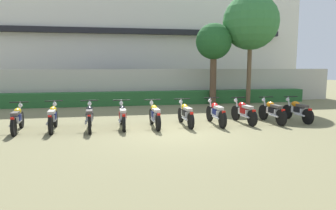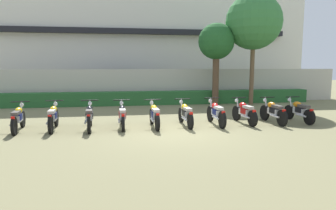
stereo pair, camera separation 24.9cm
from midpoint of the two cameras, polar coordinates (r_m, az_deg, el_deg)
ground at (r=10.04m, az=1.77°, el=-5.00°), size 60.00×60.00×0.00m
building at (r=24.55m, az=-4.98°, el=12.28°), size 24.28×6.50×8.42m
compound_wall at (r=17.40m, az=-3.06°, el=3.56°), size 23.07×0.30×1.94m
hedge_row at (r=16.76m, az=-2.78°, el=1.34°), size 18.45×0.70×0.74m
parked_car at (r=19.37m, az=-8.92°, el=3.79°), size 4.64×2.38×1.89m
tree_near_inspector at (r=16.86m, az=9.55°, el=11.49°), size 1.95×1.95×4.43m
tree_far_side at (r=17.51m, az=16.30°, el=14.83°), size 3.01×3.01×6.01m
motorcycle_in_row_0 at (r=11.10m, az=-25.90°, el=-2.23°), size 0.60×1.87×0.95m
motorcycle_in_row_1 at (r=10.84m, az=-20.27°, el=-2.10°), size 0.60×1.87×0.97m
motorcycle_in_row_2 at (r=10.55m, az=-13.96°, el=-2.10°), size 0.60×1.90×0.97m
motorcycle_in_row_3 at (r=10.66m, az=-7.98°, el=-1.94°), size 0.60×1.87×0.94m
motorcycle_in_row_4 at (r=10.61m, az=-1.92°, el=-1.89°), size 0.60×1.82×0.95m
motorcycle_in_row_5 at (r=10.92m, az=3.98°, el=-1.65°), size 0.60×1.86×0.94m
motorcycle_in_row_6 at (r=11.19m, az=9.69°, el=-1.45°), size 0.60×1.95×0.96m
motorcycle_in_row_7 at (r=11.68m, az=14.81°, el=-1.26°), size 0.60×1.81×0.95m
motorcycle_in_row_8 at (r=12.06m, az=19.81°, el=-1.15°), size 0.60×1.84×0.96m
motorcycle_in_row_9 at (r=12.69m, az=24.04°, el=-0.99°), size 0.60×1.82×0.95m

